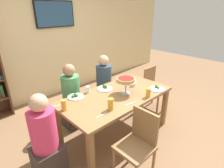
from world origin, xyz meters
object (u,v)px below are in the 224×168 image
(diner_head_west, at_px, (46,144))
(salad_plate_far_diner, at_px, (157,89))
(dining_table, at_px, (116,100))
(cutlery_knife_near, at_px, (102,115))
(salad_plate_spare, at_px, (75,96))
(cutlery_fork_near, at_px, (130,104))
(beer_glass_amber_tall, at_px, (148,93))
(diner_far_right, at_px, (104,87))
(cutlery_fork_far, at_px, (58,105))
(deep_dish_pizza_stand, at_px, (126,81))
(beer_glass_amber_spare, at_px, (111,104))
(water_glass_clear_near, at_px, (134,83))
(diner_far_left, at_px, (72,101))
(television, at_px, (55,14))
(water_glass_clear_far, at_px, (88,90))
(salad_plate_near_diner, at_px, (105,88))
(beer_glass_amber_short, at_px, (64,105))
(chair_head_east, at_px, (153,86))
(chair_near_left, at_px, (138,141))

(diner_head_west, relative_size, salad_plate_far_diner, 4.58)
(dining_table, relative_size, cutlery_knife_near, 9.74)
(salad_plate_spare, relative_size, cutlery_fork_near, 1.34)
(beer_glass_amber_tall, bearing_deg, cutlery_knife_near, 173.17)
(diner_far_right, xyz_separation_m, cutlery_fork_far, (-1.21, -0.43, 0.25))
(deep_dish_pizza_stand, xyz_separation_m, beer_glass_amber_spare, (-0.50, -0.19, -0.13))
(salad_plate_spare, bearing_deg, water_glass_clear_near, -18.76)
(diner_far_left, relative_size, beer_glass_amber_spare, 7.14)
(television, bearing_deg, cutlery_fork_near, -96.73)
(diner_head_west, relative_size, diner_far_right, 1.00)
(diner_head_west, relative_size, water_glass_clear_far, 10.80)
(salad_plate_spare, distance_m, water_glass_clear_far, 0.23)
(beer_glass_amber_spare, bearing_deg, salad_plate_near_diner, 54.68)
(beer_glass_amber_short, bearing_deg, cutlery_fork_near, -33.45)
(beer_glass_amber_spare, bearing_deg, water_glass_clear_far, 81.72)
(television, height_order, beer_glass_amber_short, television)
(deep_dish_pizza_stand, distance_m, beer_glass_amber_spare, 0.55)
(television, xyz_separation_m, cutlery_fork_near, (-0.29, -2.44, -1.10))
(chair_head_east, xyz_separation_m, water_glass_clear_far, (-1.45, 0.26, 0.31))
(diner_far_left, bearing_deg, diner_head_west, -48.52)
(television, bearing_deg, beer_glass_amber_tall, -88.60)
(dining_table, distance_m, chair_head_east, 1.19)
(diner_far_right, relative_size, chair_near_left, 1.32)
(salad_plate_near_diner, bearing_deg, salad_plate_spare, 170.63)
(television, height_order, salad_plate_near_diner, television)
(diner_far_left, distance_m, salad_plate_near_diner, 0.64)
(water_glass_clear_near, bearing_deg, chair_head_east, 5.21)
(water_glass_clear_near, relative_size, cutlery_fork_far, 0.58)
(deep_dish_pizza_stand, distance_m, salad_plate_spare, 0.79)
(deep_dish_pizza_stand, bearing_deg, cutlery_fork_far, 158.21)
(television, height_order, water_glass_clear_far, television)
(salad_plate_far_diner, relative_size, salad_plate_spare, 1.05)
(television, xyz_separation_m, chair_near_left, (-0.57, -2.82, -1.35))
(salad_plate_far_diner, height_order, cutlery_knife_near, salad_plate_far_diner)
(chair_near_left, height_order, beer_glass_amber_tall, beer_glass_amber_tall)
(deep_dish_pizza_stand, relative_size, cutlery_knife_near, 1.75)
(beer_glass_amber_tall, distance_m, cutlery_knife_near, 0.84)
(beer_glass_amber_short, relative_size, cutlery_knife_near, 0.82)
(television, distance_m, chair_head_east, 2.60)
(dining_table, distance_m, water_glass_clear_near, 0.48)
(chair_head_east, relative_size, salad_plate_near_diner, 3.45)
(dining_table, xyz_separation_m, diner_far_left, (-0.36, 0.72, -0.16))
(salad_plate_near_diner, xyz_separation_m, beer_glass_amber_short, (-0.82, -0.12, 0.06))
(television, bearing_deg, chair_near_left, -101.36)
(dining_table, distance_m, diner_head_west, 1.18)
(chair_head_east, distance_m, beer_glass_amber_tall, 1.06)
(television, distance_m, salad_plate_near_diner, 2.13)
(diner_far_left, bearing_deg, diner_far_right, 92.75)
(salad_plate_near_diner, xyz_separation_m, water_glass_clear_near, (0.45, -0.24, 0.04))
(diner_head_west, distance_m, water_glass_clear_near, 1.66)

